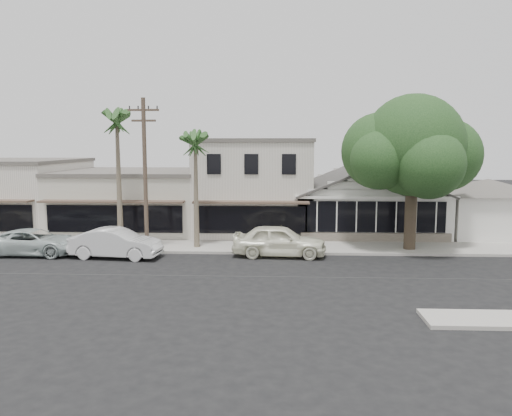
{
  "coord_description": "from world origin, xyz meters",
  "views": [
    {
      "loc": [
        -1.26,
        -23.43,
        6.3
      ],
      "look_at": [
        -2.59,
        6.0,
        2.59
      ],
      "focal_mm": 35.0,
      "sensor_mm": 36.0,
      "label": 1
    }
  ],
  "objects_px": {
    "car_1": "(116,243)",
    "car_0": "(279,241)",
    "shade_tree": "(411,149)",
    "utility_pole": "(145,171)",
    "car_2": "(34,242)"
  },
  "relations": [
    {
      "from": "car_0",
      "to": "shade_tree",
      "type": "relative_size",
      "value": 0.57
    },
    {
      "from": "car_0",
      "to": "car_2",
      "type": "relative_size",
      "value": 0.99
    },
    {
      "from": "car_1",
      "to": "utility_pole",
      "type": "bearing_deg",
      "value": -37.17
    },
    {
      "from": "car_1",
      "to": "shade_tree",
      "type": "height_order",
      "value": "shade_tree"
    },
    {
      "from": "shade_tree",
      "to": "car_2",
      "type": "bearing_deg",
      "value": -174.19
    },
    {
      "from": "utility_pole",
      "to": "shade_tree",
      "type": "relative_size",
      "value": 0.97
    },
    {
      "from": "utility_pole",
      "to": "car_1",
      "type": "relative_size",
      "value": 1.78
    },
    {
      "from": "car_1",
      "to": "car_0",
      "type": "bearing_deg",
      "value": -79.13
    },
    {
      "from": "car_2",
      "to": "shade_tree",
      "type": "bearing_deg",
      "value": -83.8
    },
    {
      "from": "car_1",
      "to": "shade_tree",
      "type": "bearing_deg",
      "value": -74.84
    },
    {
      "from": "car_1",
      "to": "car_2",
      "type": "bearing_deg",
      "value": 89.25
    },
    {
      "from": "utility_pole",
      "to": "car_2",
      "type": "relative_size",
      "value": 1.68
    },
    {
      "from": "utility_pole",
      "to": "car_1",
      "type": "bearing_deg",
      "value": -132.92
    },
    {
      "from": "car_1",
      "to": "car_2",
      "type": "xyz_separation_m",
      "value": [
        -5.0,
        0.57,
        -0.09
      ]
    },
    {
      "from": "utility_pole",
      "to": "car_0",
      "type": "distance_m",
      "value": 8.75
    }
  ]
}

